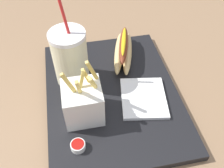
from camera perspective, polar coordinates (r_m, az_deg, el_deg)
The scene contains 7 objects.
ground_plane at distance 0.69m, azimuth 0.00°, elevation -3.38°, with size 2.40×2.40×0.02m, color #8C6B4C.
food_tray at distance 0.67m, azimuth 0.00°, elevation -2.31°, with size 0.44×0.34×0.02m, color black.
soda_cup at distance 0.65m, azimuth -9.49°, elevation 6.00°, with size 0.09×0.09×0.25m.
fries_basket at distance 0.58m, azimuth -6.61°, elevation -4.09°, with size 0.09×0.09×0.15m.
hot_dog_1 at distance 0.74m, azimuth 2.59°, elevation 7.58°, with size 0.19×0.10×0.07m.
ketchup_cup_1 at distance 0.57m, azimuth -7.77°, elevation -13.74°, with size 0.03×0.03×0.02m.
napkin_stack at distance 0.65m, azimuth 7.19°, elevation -3.14°, with size 0.13×0.11×0.01m, color white.
Camera 1 is at (-0.42, 0.08, 0.52)m, focal length 40.14 mm.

